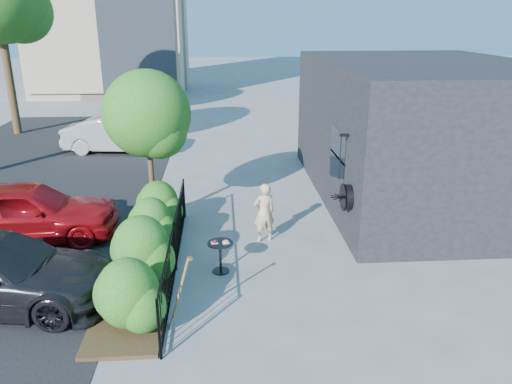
{
  "coord_description": "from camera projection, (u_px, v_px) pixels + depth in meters",
  "views": [
    {
      "loc": [
        -0.44,
        -9.74,
        5.19
      ],
      "look_at": [
        0.35,
        1.54,
        1.2
      ],
      "focal_mm": 35.0,
      "sensor_mm": 36.0,
      "label": 1
    }
  ],
  "objects": [
    {
      "name": "shrubs",
      "position": [
        147.0,
        239.0,
        10.65
      ],
      "size": [
        1.1,
        5.6,
        1.24
      ],
      "color": "#125218",
      "rests_on": "ground"
    },
    {
      "name": "fence",
      "position": [
        175.0,
        246.0,
        10.64
      ],
      "size": [
        0.05,
        6.05,
        1.1
      ],
      "color": "black",
      "rests_on": "ground"
    },
    {
      "name": "car_red",
      "position": [
        26.0,
        211.0,
        12.06
      ],
      "size": [
        4.42,
        2.0,
        1.47
      ],
      "primitive_type": "imported",
      "rotation": [
        0.0,
        0.0,
        1.63
      ],
      "color": "#AB0E16",
      "rests_on": "ground"
    },
    {
      "name": "planting_bed",
      "position": [
        144.0,
        269.0,
        10.77
      ],
      "size": [
        1.3,
        6.0,
        0.08
      ],
      "primitive_type": "cube",
      "color": "#382616",
      "rests_on": "ground"
    },
    {
      "name": "cafe_table",
      "position": [
        220.0,
        252.0,
        10.58
      ],
      "size": [
        0.55,
        0.55,
        0.73
      ],
      "rotation": [
        0.0,
        0.0,
        0.13
      ],
      "color": "black",
      "rests_on": "ground"
    },
    {
      "name": "ground",
      "position": [
        245.0,
        267.0,
        10.92
      ],
      "size": [
        120.0,
        120.0,
        0.0
      ],
      "primitive_type": "plane",
      "color": "gray",
      "rests_on": "ground"
    },
    {
      "name": "shovel",
      "position": [
        179.0,
        296.0,
        8.64
      ],
      "size": [
        0.47,
        0.18,
        1.39
      ],
      "color": "brown",
      "rests_on": "ground"
    },
    {
      "name": "car_silver",
      "position": [
        118.0,
        135.0,
        20.04
      ],
      "size": [
        4.38,
        1.92,
        1.4
      ],
      "primitive_type": "imported",
      "rotation": [
        0.0,
        0.0,
        1.47
      ],
      "color": "#B5B5BA",
      "rests_on": "ground"
    },
    {
      "name": "woman",
      "position": [
        264.0,
        213.0,
        12.0
      ],
      "size": [
        0.61,
        0.48,
        1.47
      ],
      "primitive_type": "imported",
      "rotation": [
        0.0,
        0.0,
        3.41
      ],
      "color": "#D0AC86",
      "rests_on": "ground"
    },
    {
      "name": "shop_building",
      "position": [
        421.0,
        130.0,
        14.85
      ],
      "size": [
        6.22,
        9.0,
        4.0
      ],
      "color": "black",
      "rests_on": "ground"
    },
    {
      "name": "patio_tree",
      "position": [
        150.0,
        119.0,
        12.45
      ],
      "size": [
        2.2,
        2.2,
        3.94
      ],
      "color": "#3F2B19",
      "rests_on": "ground"
    }
  ]
}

